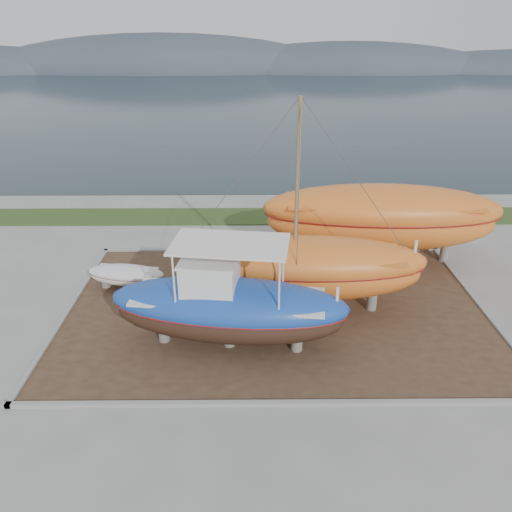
{
  "coord_description": "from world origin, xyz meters",
  "views": [
    {
      "loc": [
        -1.03,
        -14.93,
        11.53
      ],
      "look_at": [
        -0.88,
        4.0,
        2.6
      ],
      "focal_mm": 35.0,
      "sensor_mm": 36.0,
      "label": 1
    }
  ],
  "objects_px": {
    "blue_caique": "(228,296)",
    "white_dinghy": "(127,278)",
    "orange_sailboat": "(309,212)",
    "orange_bare_hull": "(380,225)"
  },
  "relations": [
    {
      "from": "blue_caique",
      "to": "white_dinghy",
      "type": "bearing_deg",
      "value": 144.65
    },
    {
      "from": "blue_caique",
      "to": "white_dinghy",
      "type": "xyz_separation_m",
      "value": [
        -5.02,
        4.63,
        -1.63
      ]
    },
    {
      "from": "orange_sailboat",
      "to": "orange_bare_hull",
      "type": "relative_size",
      "value": 0.84
    },
    {
      "from": "white_dinghy",
      "to": "orange_sailboat",
      "type": "bearing_deg",
      "value": -3.68
    },
    {
      "from": "white_dinghy",
      "to": "orange_bare_hull",
      "type": "bearing_deg",
      "value": 22.83
    },
    {
      "from": "orange_sailboat",
      "to": "white_dinghy",
      "type": "bearing_deg",
      "value": 168.61
    },
    {
      "from": "white_dinghy",
      "to": "orange_bare_hull",
      "type": "xyz_separation_m",
      "value": [
        12.51,
        2.99,
        1.43
      ]
    },
    {
      "from": "orange_sailboat",
      "to": "orange_bare_hull",
      "type": "bearing_deg",
      "value": 50.48
    },
    {
      "from": "blue_caique",
      "to": "white_dinghy",
      "type": "relative_size",
      "value": 2.46
    },
    {
      "from": "blue_caique",
      "to": "orange_bare_hull",
      "type": "height_order",
      "value": "blue_caique"
    }
  ]
}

